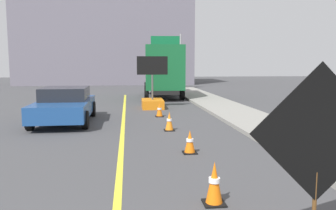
% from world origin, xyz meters
% --- Properties ---
extents(sidewalk_curb, '(2.35, 48.00, 0.14)m').
position_xyz_m(sidewalk_curb, '(5.15, 6.00, 0.07)').
color(sidewalk_curb, gray).
rests_on(sidewalk_curb, ground).
extents(lane_center_stripe, '(0.14, 36.00, 0.01)m').
position_xyz_m(lane_center_stripe, '(0.00, 6.00, 0.00)').
color(lane_center_stripe, yellow).
rests_on(lane_center_stripe, ground).
extents(roadwork_sign, '(1.63, 0.11, 2.33)m').
position_xyz_m(roadwork_sign, '(2.38, 2.03, 1.47)').
color(roadwork_sign, '#593819').
rests_on(roadwork_sign, ground).
extents(arrow_board_trailer, '(1.60, 1.81, 2.70)m').
position_xyz_m(arrow_board_trailer, '(1.48, 16.20, 0.48)').
color(arrow_board_trailer, orange).
rests_on(arrow_board_trailer, ground).
extents(box_truck, '(2.85, 7.49, 3.47)m').
position_xyz_m(box_truck, '(2.63, 22.14, 1.86)').
color(box_truck, black).
rests_on(box_truck, ground).
extents(pickup_car, '(2.15, 4.58, 1.38)m').
position_xyz_m(pickup_car, '(-2.29, 12.19, 0.70)').
color(pickup_car, navy).
rests_on(pickup_car, ground).
extents(highway_guide_sign, '(2.79, 0.29, 5.00)m').
position_xyz_m(highway_guide_sign, '(4.22, 29.36, 3.42)').
color(highway_guide_sign, gray).
rests_on(highway_guide_sign, ground).
extents(far_building_block, '(19.45, 8.57, 9.91)m').
position_xyz_m(far_building_block, '(-2.21, 39.81, 4.95)').
color(far_building_block, slate).
rests_on(far_building_block, ground).
extents(traffic_cone_near_sign, '(0.36, 0.36, 0.72)m').
position_xyz_m(traffic_cone_near_sign, '(1.59, 3.69, 0.35)').
color(traffic_cone_near_sign, black).
rests_on(traffic_cone_near_sign, ground).
extents(traffic_cone_mid_lane, '(0.36, 0.36, 0.61)m').
position_xyz_m(traffic_cone_mid_lane, '(1.78, 6.94, 0.30)').
color(traffic_cone_mid_lane, black).
rests_on(traffic_cone_mid_lane, ground).
extents(traffic_cone_far_lane, '(0.36, 0.36, 0.67)m').
position_xyz_m(traffic_cone_far_lane, '(1.61, 10.00, 0.33)').
color(traffic_cone_far_lane, black).
rests_on(traffic_cone_far_lane, ground).
extents(traffic_cone_curbside, '(0.36, 0.36, 0.62)m').
position_xyz_m(traffic_cone_curbside, '(1.57, 13.19, 0.30)').
color(traffic_cone_curbside, black).
rests_on(traffic_cone_curbside, ground).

